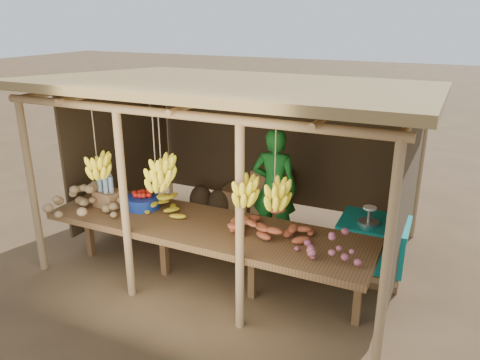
% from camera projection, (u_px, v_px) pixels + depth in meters
% --- Properties ---
extents(ground, '(60.00, 60.00, 0.00)m').
position_uv_depth(ground, '(240.00, 251.00, 6.50)').
color(ground, brown).
rests_on(ground, ground).
extents(stall_structure, '(4.70, 3.50, 2.43)m').
position_uv_depth(stall_structure, '(236.00, 118.00, 5.78)').
color(stall_structure, '#A88356').
rests_on(stall_structure, ground).
extents(counter, '(3.90, 1.05, 0.80)m').
position_uv_depth(counter, '(205.00, 230.00, 5.45)').
color(counter, brown).
rests_on(counter, ground).
extents(potato_heap, '(1.12, 0.78, 0.37)m').
position_uv_depth(potato_heap, '(83.00, 197.00, 5.75)').
color(potato_heap, '#97784E').
rests_on(potato_heap, counter).
extents(sweet_potato_heap, '(1.02, 0.80, 0.35)m').
position_uv_depth(sweet_potato_heap, '(268.00, 221.00, 5.09)').
color(sweet_potato_heap, '#B8542F').
rests_on(sweet_potato_heap, counter).
extents(onion_heap, '(0.83, 0.65, 0.35)m').
position_uv_depth(onion_heap, '(332.00, 240.00, 4.66)').
color(onion_heap, '#AC5465').
rests_on(onion_heap, counter).
extents(banana_pile, '(0.56, 0.39, 0.34)m').
position_uv_depth(banana_pile, '(165.00, 200.00, 5.71)').
color(banana_pile, yellow).
rests_on(banana_pile, counter).
extents(tomato_basin, '(0.42, 0.42, 0.22)m').
position_uv_depth(tomato_basin, '(143.00, 201.00, 5.89)').
color(tomato_basin, navy).
rests_on(tomato_basin, counter).
extents(bottle_box, '(0.37, 0.31, 0.41)m').
position_uv_depth(bottle_box, '(109.00, 194.00, 5.92)').
color(bottle_box, '#A27348').
rests_on(bottle_box, counter).
extents(vendor, '(0.67, 0.50, 1.70)m').
position_uv_depth(vendor, '(274.00, 188.00, 6.44)').
color(vendor, '#1A7624').
rests_on(vendor, ground).
extents(tarp_crate, '(0.83, 0.72, 0.98)m').
position_uv_depth(tarp_crate, '(372.00, 247.00, 5.76)').
color(tarp_crate, brown).
rests_on(tarp_crate, ground).
extents(carton_stack, '(1.10, 0.45, 0.81)m').
position_uv_depth(carton_stack, '(259.00, 196.00, 7.50)').
color(carton_stack, '#A27348').
rests_on(carton_stack, ground).
extents(burlap_sacks, '(0.73, 0.38, 0.52)m').
position_uv_depth(burlap_sacks, '(210.00, 199.00, 7.73)').
color(burlap_sacks, '#483721').
rests_on(burlap_sacks, ground).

